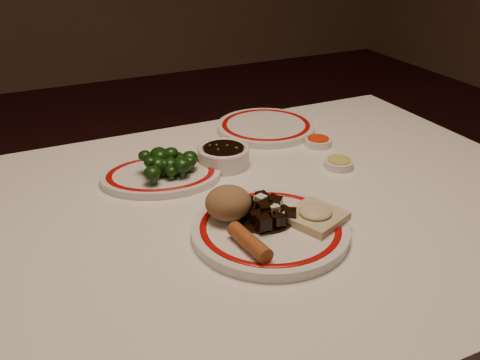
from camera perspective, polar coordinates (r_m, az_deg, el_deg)
name	(u,v)px	position (r m, az deg, el deg)	size (l,w,h in m)	color
dining_table	(260,245)	(1.06, 2.20, -6.94)	(1.20, 0.90, 0.75)	white
main_plate	(270,230)	(0.91, 3.24, -5.33)	(0.31, 0.31, 0.02)	silver
rice_mound	(228,203)	(0.92, -1.25, -2.45)	(0.08, 0.08, 0.06)	olive
spring_roll	(249,242)	(0.84, 1.02, -6.63)	(0.03, 0.03, 0.09)	#9C5326
fried_wonton	(315,215)	(0.92, 8.03, -3.76)	(0.12, 0.12, 0.02)	beige
stirfry_heap	(266,212)	(0.92, 2.82, -3.41)	(0.11, 0.11, 0.03)	black
broccoli_plate	(161,176)	(1.10, -8.43, 0.46)	(0.28, 0.26, 0.02)	silver
broccoli_pile	(166,162)	(1.09, -7.89, 1.95)	(0.12, 0.10, 0.05)	#23471C
soy_bowl	(224,157)	(1.15, -1.76, 2.50)	(0.11, 0.11, 0.04)	silver
sweet_sour_dish	(318,142)	(1.27, 8.32, 4.06)	(0.06, 0.06, 0.02)	silver
mustard_dish	(339,163)	(1.16, 10.48, 1.75)	(0.06, 0.06, 0.02)	silver
far_plate	(266,127)	(1.34, 2.77, 5.70)	(0.31, 0.31, 0.02)	silver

